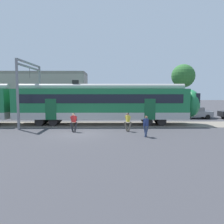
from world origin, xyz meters
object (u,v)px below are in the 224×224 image
(parked_car_grey, at_px, (196,113))
(pedestrian_red, at_px, (74,121))
(pedestrian_yellow, at_px, (128,121))
(pedestrian_navy, at_px, (146,125))

(parked_car_grey, bearing_deg, pedestrian_red, -146.33)
(pedestrian_red, relative_size, pedestrian_yellow, 1.00)
(pedestrian_red, relative_size, parked_car_grey, 0.41)
(pedestrian_yellow, relative_size, parked_car_grey, 0.41)
(pedestrian_red, height_order, pedestrian_yellow, same)
(pedestrian_yellow, relative_size, pedestrian_navy, 1.00)
(pedestrian_yellow, xyz_separation_m, pedestrian_navy, (1.20, -2.39, 0.00))
(pedestrian_yellow, distance_m, parked_car_grey, 13.45)
(pedestrian_red, bearing_deg, pedestrian_yellow, 2.49)
(pedestrian_red, xyz_separation_m, parked_car_grey, (14.36, 9.57, -0.21))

